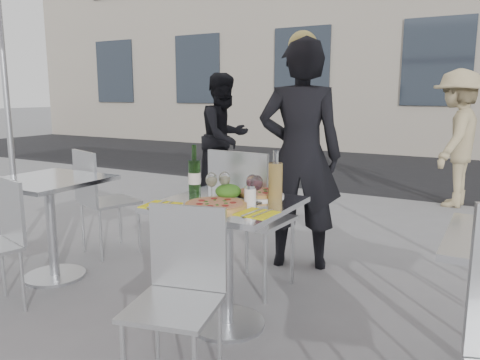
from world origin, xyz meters
The scene contains 22 objects.
ground centered at (0.00, 0.00, 0.00)m, with size 80.00×80.00×0.00m, color slate.
street_asphalt centered at (0.00, 6.50, 0.00)m, with size 24.00×5.00×0.00m, color black.
main_table centered at (0.00, 0.00, 0.54)m, with size 0.72×0.72×0.75m.
side_table_left centered at (-1.50, 0.00, 0.54)m, with size 0.72×0.72×0.75m.
chair_far centered at (-0.13, 0.47, 0.58)m, with size 0.48×0.49×0.99m.
chair_near centered at (0.09, -0.58, 0.50)m, with size 0.46×0.47×0.84m.
side_chair_lfar centered at (-1.57, 0.54, 0.53)m, with size 0.52×0.53×0.89m.
woman_diner centered at (-0.03, 1.14, 0.88)m, with size 0.64×0.42×1.76m, color black.
pedestrian_a centered at (-1.80, 2.94, 0.80)m, with size 0.78×0.61×1.61m, color black.
pedestrian_b centered at (0.84, 3.95, 0.82)m, with size 1.06×0.61×1.64m, color tan.
pizza_near centered at (0.01, -0.12, 0.76)m, with size 0.34×0.34×0.02m.
pizza_far centered at (0.09, 0.22, 0.77)m, with size 0.30×0.30×0.03m.
salad_plate centered at (-0.03, 0.07, 0.79)m, with size 0.22×0.22×0.09m.
wine_bottle centered at (-0.30, 0.11, 0.86)m, with size 0.07×0.08×0.29m.
carafe centered at (0.24, 0.13, 0.87)m, with size 0.08×0.08×0.29m.
sugar_shaker centered at (0.15, 0.00, 0.80)m, with size 0.06×0.06×0.11m.
wineglass_white_a centered at (-0.11, 0.01, 0.86)m, with size 0.07×0.07×0.16m.
wineglass_white_b centered at (-0.06, 0.07, 0.86)m, with size 0.07×0.07×0.16m.
wineglass_red_a centered at (0.13, 0.06, 0.86)m, with size 0.07×0.07×0.16m.
wineglass_red_b centered at (0.16, 0.05, 0.86)m, with size 0.07×0.07×0.16m.
napkin_left centered at (-0.27, -0.25, 0.75)m, with size 0.20×0.20×0.01m.
napkin_right centered at (0.27, -0.15, 0.75)m, with size 0.20×0.20×0.01m.
Camera 1 is at (1.32, -2.20, 1.35)m, focal length 35.00 mm.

